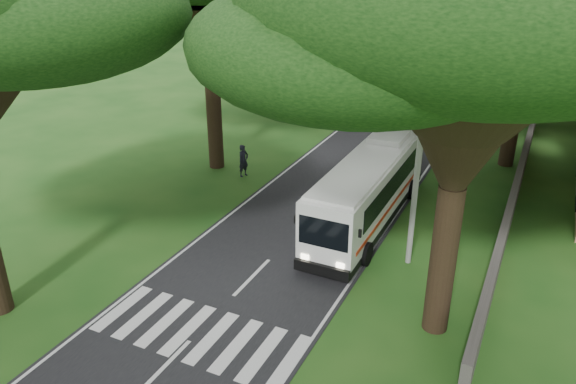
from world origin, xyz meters
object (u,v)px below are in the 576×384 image
object	(u,v)px
distant_car_a	(429,74)
pedestrian	(243,161)
distant_car_c	(499,48)
pole_near	(417,173)
coach_bus	(369,187)
pole_mid	(487,74)
pole_far	(515,34)

from	to	relation	value
distant_car_a	pedestrian	distance (m)	29.16
pedestrian	distant_car_c	bearing A→B (deg)	6.21
distant_car_c	pole_near	bearing A→B (deg)	97.60
coach_bus	distant_car_c	bearing A→B (deg)	89.87
coach_bus	pole_mid	bearing A→B (deg)	80.91
pole_mid	distant_car_a	size ratio (longest dim) A/B	1.90
pole_mid	pedestrian	distance (m)	18.71
pole_far	distant_car_c	xyz separation A→B (m)	(-2.50, 12.73, -3.47)
pole_mid	pedestrian	world-z (taller)	pole_mid
distant_car_a	distant_car_c	world-z (taller)	distant_car_a
pole_far	pedestrian	size ratio (longest dim) A/B	4.16
pole_near	pole_mid	size ratio (longest dim) A/B	1.00
pole_far	distant_car_c	bearing A→B (deg)	101.11
pole_far	coach_bus	size ratio (longest dim) A/B	0.69
coach_bus	distant_car_a	bearing A→B (deg)	97.61
pole_near	pole_mid	bearing A→B (deg)	90.00
coach_bus	distant_car_a	size ratio (longest dim) A/B	2.76
pole_near	distant_car_c	world-z (taller)	pole_near
distant_car_a	distant_car_c	distance (m)	19.02
distant_car_a	distant_car_c	xyz separation A→B (m)	(4.36, 18.51, -0.04)
pole_far	distant_car_a	distance (m)	9.61
pole_mid	distant_car_a	world-z (taller)	pole_mid
pole_far	pole_near	bearing A→B (deg)	-90.00
pole_near	coach_bus	bearing A→B (deg)	133.90
pole_near	distant_car_a	xyz separation A→B (m)	(-6.86, 34.22, -3.43)
distant_car_a	pedestrian	size ratio (longest dim) A/B	2.19
pole_near	pole_mid	distance (m)	20.00
pole_near	distant_car_c	bearing A→B (deg)	92.71
coach_bus	pole_far	bearing A→B (deg)	85.90
coach_bus	pedestrian	xyz separation A→B (m)	(-8.44, 2.48, -0.88)
pole_far	distant_car_c	world-z (taller)	pole_far
pole_far	distant_car_c	distance (m)	13.43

